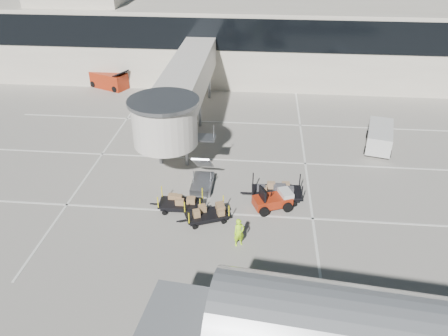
{
  "coord_description": "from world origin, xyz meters",
  "views": [
    {
      "loc": [
        2.52,
        -20.44,
        16.63
      ],
      "look_at": [
        0.18,
        4.36,
        2.0
      ],
      "focal_mm": 35.0,
      "sensor_mm": 36.0,
      "label": 1
    }
  ],
  "objects_px": {
    "suitcase_cart": "(276,192)",
    "box_cart_near": "(205,215)",
    "box_cart_far": "(182,203)",
    "ground_worker": "(239,232)",
    "minivan": "(380,135)",
    "belt_loader": "(109,80)",
    "baggage_tug": "(273,200)"
  },
  "relations": [
    {
      "from": "minivan",
      "to": "belt_loader",
      "type": "height_order",
      "value": "belt_loader"
    },
    {
      "from": "suitcase_cart",
      "to": "belt_loader",
      "type": "bearing_deg",
      "value": 129.52
    },
    {
      "from": "suitcase_cart",
      "to": "ground_worker",
      "type": "bearing_deg",
      "value": -116.18
    },
    {
      "from": "baggage_tug",
      "to": "minivan",
      "type": "xyz_separation_m",
      "value": [
        8.6,
        9.48,
        0.45
      ]
    },
    {
      "from": "box_cart_far",
      "to": "suitcase_cart",
      "type": "bearing_deg",
      "value": 14.72
    },
    {
      "from": "suitcase_cart",
      "to": "box_cart_far",
      "type": "xyz_separation_m",
      "value": [
        -6.01,
        -1.7,
        -0.08
      ]
    },
    {
      "from": "box_cart_near",
      "to": "ground_worker",
      "type": "distance_m",
      "value": 3.03
    },
    {
      "from": "box_cart_near",
      "to": "belt_loader",
      "type": "relative_size",
      "value": 0.67
    },
    {
      "from": "suitcase_cart",
      "to": "box_cart_near",
      "type": "relative_size",
      "value": 1.26
    },
    {
      "from": "baggage_tug",
      "to": "box_cart_near",
      "type": "relative_size",
      "value": 0.84
    },
    {
      "from": "box_cart_near",
      "to": "minivan",
      "type": "relative_size",
      "value": 0.66
    },
    {
      "from": "suitcase_cart",
      "to": "belt_loader",
      "type": "height_order",
      "value": "belt_loader"
    },
    {
      "from": "box_cart_near",
      "to": "suitcase_cart",
      "type": "bearing_deg",
      "value": 10.53
    },
    {
      "from": "minivan",
      "to": "baggage_tug",
      "type": "bearing_deg",
      "value": -118.66
    },
    {
      "from": "suitcase_cart",
      "to": "baggage_tug",
      "type": "bearing_deg",
      "value": -101.79
    },
    {
      "from": "box_cart_far",
      "to": "ground_worker",
      "type": "height_order",
      "value": "ground_worker"
    },
    {
      "from": "baggage_tug",
      "to": "ground_worker",
      "type": "distance_m",
      "value": 4.34
    },
    {
      "from": "box_cart_far",
      "to": "ground_worker",
      "type": "bearing_deg",
      "value": -40.07
    },
    {
      "from": "minivan",
      "to": "ground_worker",
      "type": "bearing_deg",
      "value": -114.85
    },
    {
      "from": "box_cart_near",
      "to": "ground_worker",
      "type": "relative_size",
      "value": 1.82
    },
    {
      "from": "box_cart_near",
      "to": "box_cart_far",
      "type": "xyz_separation_m",
      "value": [
        -1.66,
        1.11,
        -0.01
      ]
    },
    {
      "from": "suitcase_cart",
      "to": "box_cart_far",
      "type": "relative_size",
      "value": 1.19
    },
    {
      "from": "box_cart_near",
      "to": "minivan",
      "type": "distance_m",
      "value": 17.08
    },
    {
      "from": "baggage_tug",
      "to": "minivan",
      "type": "distance_m",
      "value": 12.81
    },
    {
      "from": "baggage_tug",
      "to": "minivan",
      "type": "relative_size",
      "value": 0.56
    },
    {
      "from": "baggage_tug",
      "to": "belt_loader",
      "type": "height_order",
      "value": "belt_loader"
    },
    {
      "from": "ground_worker",
      "to": "belt_loader",
      "type": "distance_m",
      "value": 29.5
    },
    {
      "from": "box_cart_far",
      "to": "ground_worker",
      "type": "distance_m",
      "value": 5.0
    },
    {
      "from": "suitcase_cart",
      "to": "ground_worker",
      "type": "xyz_separation_m",
      "value": [
        -2.14,
        -4.84,
        0.34
      ]
    },
    {
      "from": "suitcase_cart",
      "to": "box_cart_near",
      "type": "xyz_separation_m",
      "value": [
        -4.35,
        -2.81,
        -0.08
      ]
    },
    {
      "from": "minivan",
      "to": "belt_loader",
      "type": "bearing_deg",
      "value": 169.93
    },
    {
      "from": "ground_worker",
      "to": "minivan",
      "type": "height_order",
      "value": "ground_worker"
    }
  ]
}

